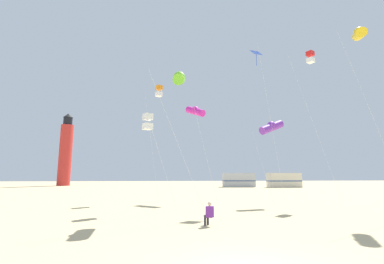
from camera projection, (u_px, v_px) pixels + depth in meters
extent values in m
cube|color=#722D99|center=(210.00, 212.00, 13.01)|extent=(0.39, 0.32, 0.52)
sphere|color=beige|center=(210.00, 204.00, 13.07)|extent=(0.20, 0.20, 0.20)
cylinder|color=#2D2D38|center=(209.00, 216.00, 13.17)|extent=(0.24, 0.38, 0.13)
cylinder|color=#2D2D38|center=(208.00, 221.00, 13.27)|extent=(0.11, 0.11, 0.42)
cylinder|color=#2D2D38|center=(207.00, 216.00, 13.10)|extent=(0.24, 0.38, 0.13)
cylinder|color=#2D2D38|center=(205.00, 221.00, 13.20)|extent=(0.11, 0.11, 0.42)
cylinder|color=silver|center=(151.00, 143.00, 26.36)|extent=(1.67, 1.28, 11.17)
cube|color=orange|center=(159.00, 88.00, 28.17)|extent=(0.82, 0.82, 0.44)
cube|color=white|center=(159.00, 94.00, 28.06)|extent=(0.82, 0.82, 0.44)
cylinder|color=silver|center=(271.00, 123.00, 21.36)|extent=(2.23, 1.24, 13.04)
cube|color=blue|center=(256.00, 53.00, 23.42)|extent=(1.22, 1.22, 0.40)
cylinder|color=blue|center=(256.00, 60.00, 23.32)|extent=(0.04, 0.04, 1.10)
cylinder|color=silver|center=(372.00, 114.00, 16.94)|extent=(2.59, 1.64, 12.48)
cylinder|color=yellow|center=(359.00, 34.00, 19.27)|extent=(1.92, 2.48, 1.48)
sphere|color=yellow|center=(359.00, 32.00, 19.29)|extent=(0.76, 0.76, 0.76)
cylinder|color=silver|center=(206.00, 154.00, 25.46)|extent=(2.41, 1.69, 8.85)
cylinder|color=#D826A5|center=(195.00, 111.00, 27.25)|extent=(2.00, 2.45, 1.48)
sphere|color=#D826A5|center=(195.00, 110.00, 27.28)|extent=(0.76, 0.76, 0.76)
cylinder|color=silver|center=(177.00, 142.00, 15.03)|extent=(3.43, 0.37, 8.60)
cylinder|color=#72D12D|center=(179.00, 79.00, 17.40)|extent=(0.95, 2.55, 1.48)
sphere|color=#72D12D|center=(179.00, 77.00, 17.43)|extent=(0.76, 0.76, 0.76)
cylinder|color=silver|center=(313.00, 123.00, 23.57)|extent=(2.91, 2.13, 13.87)
cube|color=red|center=(310.00, 54.00, 26.25)|extent=(0.82, 0.82, 0.44)
cube|color=white|center=(311.00, 60.00, 26.14)|extent=(0.82, 0.82, 0.44)
cylinder|color=silver|center=(163.00, 165.00, 17.83)|extent=(2.08, 2.30, 6.24)
cube|color=white|center=(148.00, 117.00, 19.28)|extent=(0.82, 0.82, 0.44)
cube|color=white|center=(148.00, 126.00, 19.17)|extent=(0.82, 0.82, 0.44)
cylinder|color=silver|center=(262.00, 165.00, 22.33)|extent=(0.99, 2.37, 6.58)
cylinder|color=purple|center=(271.00, 127.00, 23.44)|extent=(2.57, 1.60, 1.48)
sphere|color=purple|center=(271.00, 126.00, 23.47)|extent=(0.76, 0.76, 0.76)
cylinder|color=red|center=(65.00, 155.00, 61.74)|extent=(2.80, 2.80, 14.00)
cylinder|color=black|center=(68.00, 121.00, 62.98)|extent=(2.00, 2.00, 1.80)
cone|color=black|center=(68.00, 116.00, 63.20)|extent=(2.20, 2.20, 1.00)
cube|color=#B7BABF|center=(239.00, 180.00, 54.60)|extent=(6.55, 2.74, 2.80)
cube|color=#4C608C|center=(239.00, 181.00, 54.57)|extent=(6.59, 2.79, 0.24)
cube|color=beige|center=(284.00, 180.00, 52.84)|extent=(6.49, 2.57, 2.80)
cube|color=#4C608C|center=(284.00, 181.00, 52.82)|extent=(6.53, 2.61, 0.24)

